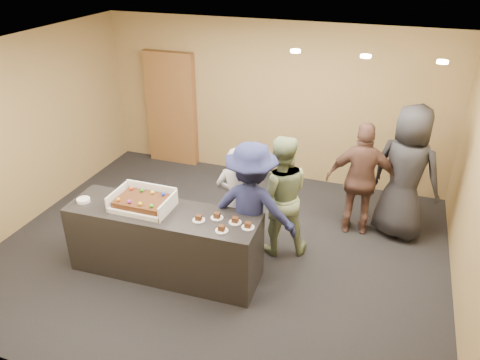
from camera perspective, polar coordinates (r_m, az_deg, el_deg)
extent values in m
plane|color=black|center=(6.56, -2.42, -8.42)|extent=(6.00, 6.00, 0.00)
plane|color=silver|center=(5.44, -3.00, 15.28)|extent=(6.00, 6.00, 0.00)
cube|color=#A1814D|center=(8.08, 3.97, 9.45)|extent=(6.00, 0.04, 2.70)
cube|color=#A1814D|center=(4.02, -16.29, -12.29)|extent=(6.00, 0.04, 2.70)
cube|color=#A1814D|center=(7.45, -24.74, 5.35)|extent=(0.04, 5.00, 2.70)
cube|color=#A1814D|center=(5.60, 27.17, -2.28)|extent=(0.04, 5.00, 2.70)
cube|color=black|center=(5.99, -9.17, -7.49)|extent=(2.42, 0.77, 0.90)
cube|color=brown|center=(8.77, -8.39, 8.56)|extent=(0.95, 0.15, 2.09)
cube|color=white|center=(5.84, -11.77, -3.09)|extent=(0.70, 0.49, 0.06)
cube|color=white|center=(5.99, -14.73, -1.95)|extent=(0.02, 0.49, 0.19)
cube|color=white|center=(5.65, -8.75, -3.15)|extent=(0.02, 0.49, 0.19)
cube|color=white|center=(5.99, -10.68, -1.35)|extent=(0.70, 0.02, 0.21)
cube|color=#3A200D|center=(5.81, -11.83, -2.54)|extent=(0.62, 0.43, 0.07)
sphere|color=red|center=(6.01, -13.10, -1.00)|extent=(0.05, 0.05, 0.05)
sphere|color=#259318|center=(5.93, -11.88, -1.23)|extent=(0.05, 0.05, 0.05)
sphere|color=yellow|center=(5.86, -10.62, -1.47)|extent=(0.05, 0.05, 0.05)
sphere|color=#172DCA|center=(5.80, -9.34, -1.71)|extent=(0.05, 0.05, 0.05)
sphere|color=orange|center=(5.79, -14.61, -2.32)|extent=(0.05, 0.05, 0.05)
sphere|color=purple|center=(5.72, -13.36, -2.58)|extent=(0.05, 0.05, 0.05)
sphere|color=yellow|center=(5.65, -12.07, -2.85)|extent=(0.05, 0.05, 0.05)
sphere|color=green|center=(5.58, -10.75, -3.12)|extent=(0.05, 0.05, 0.05)
cylinder|color=white|center=(6.18, -18.55, -2.34)|extent=(0.17, 0.17, 0.04)
cylinder|color=white|center=(5.52, -5.05, -4.88)|extent=(0.15, 0.15, 0.01)
cube|color=#3A200D|center=(5.50, -5.06, -4.58)|extent=(0.07, 0.06, 0.06)
cylinder|color=white|center=(5.54, -2.82, -4.61)|extent=(0.15, 0.15, 0.01)
cube|color=#3A200D|center=(5.53, -2.83, -4.31)|extent=(0.07, 0.06, 0.06)
cylinder|color=white|center=(5.31, -2.25, -6.17)|extent=(0.15, 0.15, 0.01)
cube|color=#3A200D|center=(5.30, -2.26, -5.86)|extent=(0.07, 0.06, 0.06)
cylinder|color=white|center=(5.45, -0.59, -5.17)|extent=(0.15, 0.15, 0.01)
cube|color=#3A200D|center=(5.44, -0.59, -4.86)|extent=(0.07, 0.06, 0.06)
cylinder|color=white|center=(5.37, 0.97, -5.79)|extent=(0.15, 0.15, 0.01)
cube|color=#3A200D|center=(5.35, 0.97, -5.48)|extent=(0.07, 0.06, 0.06)
imported|color=gray|center=(6.04, -0.29, -2.86)|extent=(0.58, 0.38, 1.59)
imported|color=gray|center=(6.15, 4.85, -1.92)|extent=(0.98, 0.88, 1.68)
imported|color=#1B1F46|center=(5.76, 1.36, -3.57)|extent=(1.16, 0.70, 1.75)
imported|color=brown|center=(6.74, 14.61, 0.03)|extent=(1.03, 0.53, 1.68)
imported|color=#222227|center=(6.80, 19.58, 0.80)|extent=(1.11, 0.91, 1.94)
cylinder|color=#FFEAC6|center=(5.68, 6.78, 15.35)|extent=(0.12, 0.12, 0.03)
cylinder|color=#FFEAC6|center=(5.56, 15.08, 14.37)|extent=(0.12, 0.12, 0.03)
cylinder|color=#FFEAC6|center=(5.56, 23.47, 13.07)|extent=(0.12, 0.12, 0.03)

